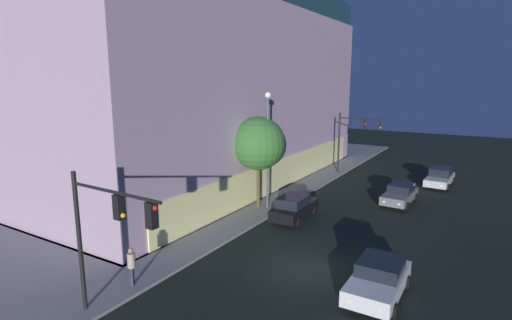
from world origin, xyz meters
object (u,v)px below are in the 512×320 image
Objects in this scene: pedestrian_waiting at (131,263)px; traffic_light_far_corner at (355,132)px; street_lamp_sidewalk at (268,137)px; car_black at (294,207)px; traffic_light_near_corner at (107,222)px; car_white at (379,279)px; car_grey at (400,194)px; modern_building at (185,86)px; car_silver at (440,177)px; sidewalk_tree at (258,143)px.

traffic_light_far_corner is at bearing -3.37° from pedestrian_waiting.
car_black is at bearing -106.84° from street_lamp_sidewalk.
car_white is at bearing -47.15° from traffic_light_near_corner.
car_grey is (21.79, -6.00, -3.43)m from traffic_light_near_corner.
traffic_light_far_corner is 1.36× the size of car_grey.
traffic_light_far_corner reaches higher than car_grey.
car_grey is at bearing 8.19° from car_white.
car_silver is (8.45, -22.09, -8.01)m from modern_building.
traffic_light_far_corner reaches higher than car_white.
street_lamp_sidewalk is (15.31, 1.94, 1.16)m from traffic_light_near_corner.
street_lamp_sidewalk is 1.74× the size of car_silver.
modern_building reaches higher than car_black.
street_lamp_sidewalk reaches higher than sidewalk_tree.
traffic_light_near_corner is 29.49m from traffic_light_far_corner.
car_black is (-0.75, -3.30, -4.01)m from sidewalk_tree.
traffic_light_far_corner is at bearing -7.58° from street_lamp_sidewalk.
street_lamp_sidewalk is (-5.51, -12.23, -3.44)m from modern_building.
street_lamp_sidewalk is 0.92m from sidewalk_tree.
traffic_light_far_corner is at bearing -10.59° from sidewalk_tree.
traffic_light_far_corner is 0.91× the size of sidewalk_tree.
traffic_light_near_corner is 15.54m from sidewalk_tree.
car_black is (-0.77, -2.53, -4.52)m from street_lamp_sidewalk.
sidewalk_tree reaches higher than car_grey.
street_lamp_sidewalk reaches higher than traffic_light_far_corner.
traffic_light_near_corner is at bearing -145.19° from pedestrian_waiting.
sidewalk_tree is 13.46m from pedestrian_waiting.
pedestrian_waiting reaches higher than car_white.
modern_building is at bearing 66.96° from car_black.
car_black is (-6.28, -14.76, -7.96)m from modern_building.
traffic_light_far_corner is 10.43m from car_grey.
car_white is (-22.01, -8.12, -3.55)m from traffic_light_far_corner.
pedestrian_waiting is at bearing 158.47° from car_grey.
car_silver is at bearing -35.24° from street_lamp_sidewalk.
modern_building is at bearing 34.25° from traffic_light_near_corner.
traffic_light_near_corner is at bearing -145.75° from modern_building.
modern_building is 27.14m from car_white.
pedestrian_waiting reaches higher than car_black.
modern_building is 17.16m from traffic_light_far_corner.
car_silver is at bearing -15.13° from traffic_light_near_corner.
car_white is at bearing -128.04° from street_lamp_sidewalk.
modern_building is 5.83× the size of traffic_light_far_corner.
traffic_light_far_corner reaches higher than car_silver.
pedestrian_waiting is 0.39× the size of car_black.
modern_building reaches higher than pedestrian_waiting.
car_grey is (14.31, 2.06, -0.03)m from car_white.
sidewalk_tree is at bearing 54.06° from car_white.
street_lamp_sidewalk is at bearing -114.27° from modern_building.
traffic_light_near_corner is at bearing 164.87° from car_silver.
car_grey is at bearing 165.66° from car_silver.
car_silver reaches higher than car_grey.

